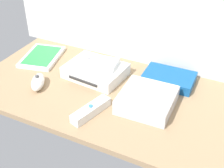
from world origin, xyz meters
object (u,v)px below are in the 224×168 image
at_px(network_router, 169,78).
at_px(remote_classic_pad, 98,62).
at_px(mini_computer, 147,100).
at_px(remote_wand, 91,110).
at_px(game_case, 42,57).
at_px(remote_nunchuk, 38,82).
at_px(game_console, 96,71).

distance_m(network_router, remote_classic_pad, 0.27).
distance_m(mini_computer, remote_wand, 0.18).
bearing_deg(game_case, remote_nunchuk, -69.87).
relative_size(mini_computer, game_case, 0.81).
xyz_separation_m(network_router, remote_wand, (-0.17, -0.28, -0.00)).
distance_m(remote_wand, remote_nunchuk, 0.25).
distance_m(remote_wand, remote_classic_pad, 0.23).
relative_size(mini_computer, remote_nunchuk, 1.61).
relative_size(game_console, game_case, 1.03).
bearing_deg(mini_computer, game_case, 167.93).
height_order(network_router, remote_nunchuk, remote_nunchuk).
distance_m(game_console, remote_classic_pad, 0.03).
relative_size(network_router, remote_wand, 1.20).
relative_size(game_console, remote_classic_pad, 1.46).
bearing_deg(network_router, mini_computer, -98.80).
height_order(mini_computer, remote_nunchuk, mini_computer).
bearing_deg(remote_classic_pad, network_router, 7.88).
xyz_separation_m(game_case, remote_nunchuk, (0.11, -0.17, 0.01)).
xyz_separation_m(game_console, remote_wand, (0.09, -0.20, -0.01)).
bearing_deg(remote_wand, game_case, 163.35).
bearing_deg(network_router, game_console, -164.60).
height_order(remote_nunchuk, remote_classic_pad, remote_classic_pad).
distance_m(game_case, network_router, 0.52).
bearing_deg(game_case, network_router, -6.51).
bearing_deg(remote_classic_pad, mini_computer, -30.04).
distance_m(game_case, remote_nunchuk, 0.21).
xyz_separation_m(game_case, network_router, (0.52, 0.06, 0.01)).
bearing_deg(remote_nunchuk, mini_computer, -17.55).
xyz_separation_m(mini_computer, network_router, (0.02, 0.17, -0.01)).
xyz_separation_m(mini_computer, remote_classic_pad, (-0.23, 0.10, 0.03)).
height_order(game_case, remote_wand, remote_wand).
xyz_separation_m(game_console, remote_nunchuk, (-0.15, -0.15, -0.00)).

